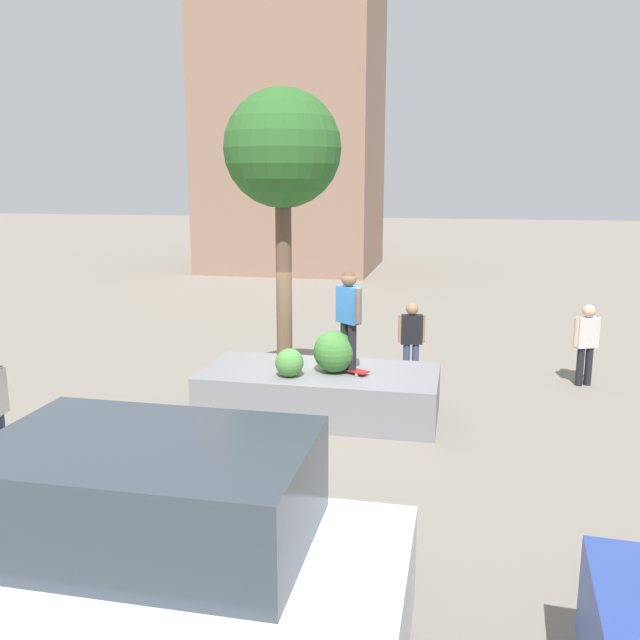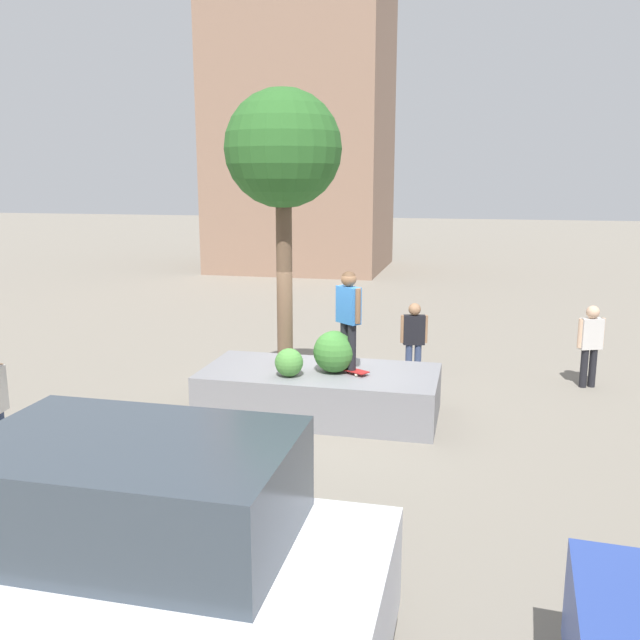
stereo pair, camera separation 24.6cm
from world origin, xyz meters
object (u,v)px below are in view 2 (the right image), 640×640
skateboard (348,369)px  police_car (119,558)px  plaza_tree (283,152)px  passerby_with_bag (414,336)px  bystander_watching (591,340)px  planter_ledge (320,392)px  skateboarder (348,313)px

skateboard → police_car: (0.65, 6.59, 0.21)m
plaza_tree → passerby_with_bag: 4.70m
police_car → bystander_watching: size_ratio=2.74×
police_car → skateboard: bearing=-95.6°
skateboard → passerby_with_bag: size_ratio=0.49×
planter_ledge → bystander_watching: bearing=-150.3°
skateboarder → bystander_watching: (-4.35, -2.79, -0.90)m
skateboarder → passerby_with_bag: bearing=-110.3°
planter_ledge → skateboard: skateboard is taller
planter_ledge → plaza_tree: size_ratio=0.86×
police_car → plaza_tree: bearing=-85.4°
bystander_watching → skateboard: bearing=32.7°
skateboard → skateboarder: bearing=-90.0°
skateboarder → passerby_with_bag: skateboarder is taller
bystander_watching → passerby_with_bag: bearing=5.8°
skateboarder → bystander_watching: size_ratio=1.02×
skateboard → passerby_with_bag: (-0.91, -2.45, 0.08)m
plaza_tree → passerby_with_bag: plaza_tree is taller
skateboard → skateboarder: 0.99m
planter_ledge → skateboarder: (-0.50, 0.03, 1.45)m
bystander_watching → plaza_tree: bearing=24.5°
police_car → bystander_watching: (-5.00, -9.39, -0.12)m
planter_ledge → skateboarder: size_ratio=2.42×
plaza_tree → skateboard: plaza_tree is taller
planter_ledge → police_car: 6.66m
planter_ledge → skateboard: size_ratio=5.14×
skateboarder → police_car: 6.67m
skateboarder → bystander_watching: 5.25m
skateboarder → skateboard: bearing=90.0°
plaza_tree → skateboard: size_ratio=6.00×
police_car → passerby_with_bag: 9.17m
plaza_tree → skateboard: bearing=167.6°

